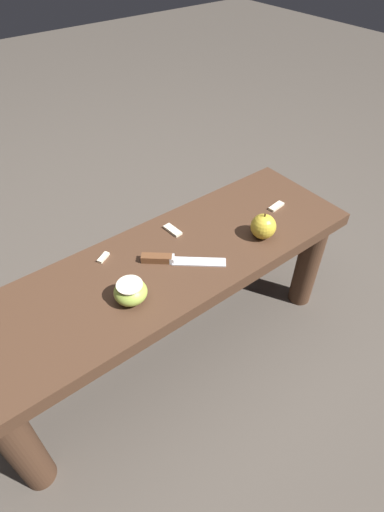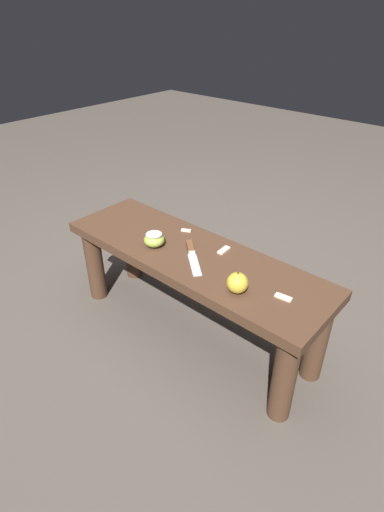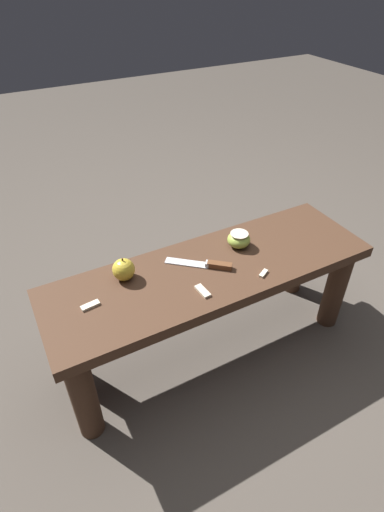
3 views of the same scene
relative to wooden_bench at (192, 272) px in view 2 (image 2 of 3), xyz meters
The scene contains 8 objects.
ground_plane 0.31m from the wooden_bench, ahead, with size 8.00×8.00×0.00m, color #4C443D.
wooden_bench is the anchor object (origin of this frame).
knife 0.10m from the wooden_bench, 124.66° to the left, with size 0.19×0.17×0.02m.
apple_whole 0.32m from the wooden_bench, 162.90° to the left, with size 0.07×0.07×0.08m.
apple_cut 0.20m from the wooden_bench, 22.40° to the left, with size 0.08×0.08×0.05m.
apple_slice_near_knife 0.20m from the wooden_bench, 40.31° to the right, with size 0.04×0.03×0.01m.
apple_slice_center 0.42m from the wooden_bench, behind, with size 0.06×0.03×0.01m.
apple_slice_near_bowl 0.16m from the wooden_bench, 133.35° to the right, with size 0.03×0.06×0.01m.
Camera 2 is at (-0.87, 0.98, 1.23)m, focal length 28.00 mm.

